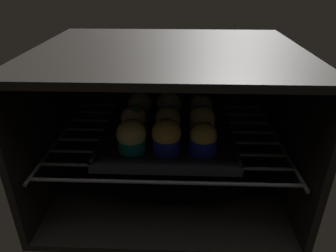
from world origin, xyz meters
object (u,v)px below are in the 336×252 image
object	(u,v)px
muffin_row1_col0	(134,121)
muffin_row2_col0	(140,106)
muffin_row1_col1	(169,122)
baking_tray	(168,135)
muffin_row2_col2	(201,109)
muffin_row0_col0	(132,136)
muffin_row0_col2	(203,139)
muffin_row1_col2	(202,121)
muffin_row2_col1	(168,107)
muffin_row0_col1	(168,136)

from	to	relation	value
muffin_row1_col0	muffin_row2_col0	size ratio (longest dim) A/B	1.05
muffin_row1_col1	muffin_row2_col0	distance (cm)	11.86
baking_tray	muffin_row2_col2	distance (cm)	12.09
muffin_row0_col0	muffin_row2_col2	bearing A→B (deg)	44.91
muffin_row0_col2	muffin_row2_col0	xyz separation A→B (cm)	(-15.66, 16.36, 0.27)
baking_tray	muffin_row1_col2	world-z (taller)	muffin_row1_col2
muffin_row0_col0	muffin_row2_col0	size ratio (longest dim) A/B	0.99
baking_tray	muffin_row2_col2	world-z (taller)	muffin_row2_col2
muffin_row1_col0	muffin_row1_col2	world-z (taller)	muffin_row1_col0
muffin_row0_col0	muffin_row2_col1	bearing A→B (deg)	65.77
baking_tray	muffin_row0_col2	distance (cm)	11.90
baking_tray	muffin_row1_col1	bearing A→B (deg)	-48.10
muffin_row2_col1	muffin_row2_col2	size ratio (longest dim) A/B	1.06
muffin_row1_col2	muffin_row0_col2	bearing A→B (deg)	-91.18
muffin_row0_col1	muffin_row2_col2	world-z (taller)	muffin_row0_col1
muffin_row1_col0	muffin_row2_col1	bearing A→B (deg)	48.10
muffin_row0_col0	muffin_row0_col1	bearing A→B (deg)	-2.59
muffin_row1_col1	muffin_row2_col0	bearing A→B (deg)	132.98
muffin_row0_col1	muffin_row2_col0	bearing A→B (deg)	115.92
muffin_row2_col2	muffin_row0_col0	bearing A→B (deg)	-135.09
baking_tray	muffin_row2_col2	size ratio (longest dim) A/B	4.35
muffin_row0_col1	muffin_row1_col0	distance (cm)	11.48
muffin_row0_col1	muffin_row1_col2	xyz separation A→B (cm)	(7.82, 8.31, -0.30)
muffin_row2_col0	muffin_row0_col1	bearing A→B (deg)	-64.08
muffin_row1_col2	muffin_row2_col0	world-z (taller)	same
muffin_row2_col1	muffin_row0_col0	bearing A→B (deg)	-114.23
muffin_row0_col2	muffin_row1_col0	distance (cm)	17.78
muffin_row0_col0	muffin_row1_col2	world-z (taller)	same
baking_tray	muffin_row2_col0	world-z (taller)	muffin_row2_col0
muffin_row2_col2	baking_tray	bearing A→B (deg)	-135.94
muffin_row0_col0	muffin_row1_col0	xyz separation A→B (cm)	(-0.47, 7.50, 0.08)
baking_tray	muffin_row1_col0	size ratio (longest dim) A/B	4.02
muffin_row0_col1	muffin_row1_col2	size ratio (longest dim) A/B	1.05
muffin_row1_col0	muffin_row0_col1	bearing A→B (deg)	-43.23
muffin_row0_col0	muffin_row1_col1	bearing A→B (deg)	43.13
muffin_row0_col0	muffin_row0_col1	distance (cm)	7.91
muffin_row0_col2	muffin_row2_col2	size ratio (longest dim) A/B	0.99
muffin_row0_col1	muffin_row1_col1	xyz separation A→B (cm)	(0.07, 7.82, -0.37)
muffin_row0_col0	muffin_row2_col2	size ratio (longest dim) A/B	1.02
muffin_row0_col0	muffin_row1_col0	world-z (taller)	muffin_row1_col0
muffin_row0_col1	baking_tray	bearing A→B (deg)	91.88
muffin_row0_col0	muffin_row2_col2	xyz separation A→B (cm)	(15.88, 15.84, -0.13)
muffin_row2_col2	muffin_row1_col1	bearing A→B (deg)	-133.40
muffin_row2_col2	muffin_row0_col2	bearing A→B (deg)	-91.24
muffin_row1_col0	muffin_row2_col2	world-z (taller)	muffin_row1_col0
baking_tray	muffin_row1_col2	distance (cm)	8.99
muffin_row2_col0	muffin_row2_col1	distance (cm)	7.38
muffin_row0_col0	muffin_row1_col2	bearing A→B (deg)	26.86
muffin_row1_col0	muffin_row1_col1	bearing A→B (deg)	-0.30
muffin_row0_col1	muffin_row2_col0	distance (cm)	18.34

